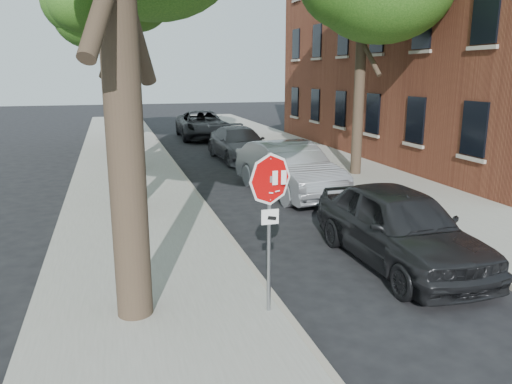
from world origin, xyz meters
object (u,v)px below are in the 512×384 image
car_c (239,144)px  car_d (202,125)px  car_a (399,226)px  tree_far (108,7)px  car_b (289,169)px  stop_sign (270,202)px

car_c → car_d: (-0.23, 8.23, 0.09)m
car_a → tree_far: bearing=105.0°
tree_far → car_a: 21.30m
car_b → car_d: 15.12m
car_a → stop_sign: bearing=-155.4°
car_a → car_b: car_b is taller
stop_sign → car_c: (3.30, 14.89, -1.20)m
car_a → car_c: car_a is taller
car_a → car_d: bearing=90.4°
car_a → car_d: 21.60m
car_c → tree_far: bearing=128.1°
stop_sign → tree_far: (-2.02, 21.14, 5.26)m
car_b → car_d: size_ratio=0.86×
tree_far → car_c: 10.45m
tree_far → car_d: bearing=21.3°
car_b → stop_sign: bearing=-118.9°
tree_far → car_a: (5.32, -19.61, -6.39)m
car_b → car_c: 6.89m
tree_far → car_a: size_ratio=1.93×
car_a → car_c: size_ratio=0.94×
stop_sign → car_b: size_ratio=0.51×
stop_sign → car_c: size_ratio=0.51×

